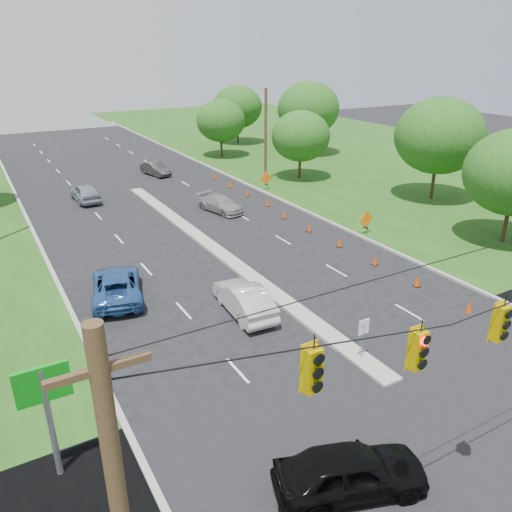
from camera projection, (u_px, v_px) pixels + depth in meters
ground at (478, 450)px, 16.94m from camera, size 160.00×160.00×0.00m
grass_right at (507, 192)px, 46.69m from camera, size 40.00×160.00×0.06m
cross_street at (478, 450)px, 16.94m from camera, size 160.00×14.00×0.02m
curb_left at (34, 234)px, 36.25m from camera, size 0.25×110.00×0.16m
curb_right at (271, 196)px, 45.53m from camera, size 0.25×110.00×0.16m
median at (213, 249)px, 33.71m from camera, size 1.00×34.00×0.18m
median_sign at (363, 332)px, 21.16m from camera, size 0.55×0.06×2.05m
utility_pole_far_right at (266, 136)px, 48.88m from camera, size 0.28×0.28×9.00m
cone_1 at (469, 307)px, 25.50m from camera, size 0.32×0.32×0.70m
cone_2 at (417, 281)px, 28.29m from camera, size 0.32×0.32×0.70m
cone_3 at (375, 260)px, 31.09m from camera, size 0.32×0.32×0.70m
cone_4 at (340, 242)px, 33.88m from camera, size 0.32×0.32×0.70m
cone_5 at (309, 227)px, 36.67m from camera, size 0.32×0.32×0.70m
cone_6 at (284, 214)px, 39.47m from camera, size 0.32×0.32×0.70m
cone_7 at (267, 202)px, 42.54m from camera, size 0.32×0.32×0.70m
cone_8 at (247, 193)px, 45.33m from camera, size 0.32×0.32×0.70m
cone_9 at (230, 184)px, 48.13m from camera, size 0.32×0.32×0.70m
cone_10 at (214, 176)px, 50.92m from camera, size 0.32×0.32×0.70m
work_sign_1 at (366, 220)px, 35.85m from camera, size 1.27×0.58×1.37m
work_sign_2 at (266, 179)px, 47.03m from camera, size 1.27×0.58×1.37m
tree_8 at (440, 136)px, 42.44m from camera, size 7.56×7.56×8.82m
tree_9 at (301, 136)px, 49.75m from camera, size 5.88×5.88×6.86m
tree_10 at (308, 109)px, 60.93m from camera, size 7.56×7.56×8.82m
tree_11 at (237, 107)px, 68.12m from camera, size 6.72×6.72×7.84m
tree_12 at (221, 121)px, 60.01m from camera, size 5.88×5.88×6.86m
black_sedan at (351, 471)px, 15.07m from camera, size 5.07×3.31×1.60m
white_sedan at (244, 299)px, 25.34m from camera, size 2.02×4.90×1.58m
blue_pickup at (117, 285)px, 26.85m from camera, size 3.77×5.92×1.52m
silver_car_far at (221, 204)px, 41.02m from camera, size 2.81×4.82×1.31m
silver_car_oncoming at (85, 193)px, 43.65m from camera, size 1.98×4.64×1.56m
dark_car_receding at (155, 169)px, 52.63m from camera, size 2.27×4.30×1.35m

